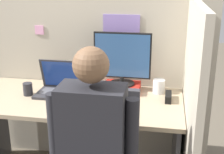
{
  "coord_description": "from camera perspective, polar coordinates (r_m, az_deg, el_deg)",
  "views": [
    {
      "loc": [
        0.65,
        -1.74,
        1.64
      ],
      "look_at": [
        0.31,
        0.18,
        0.98
      ],
      "focal_mm": 50.0,
      "sensor_mm": 36.0,
      "label": 1
    }
  ],
  "objects": [
    {
      "name": "stapler",
      "position": [
        2.36,
        10.24,
        -3.6
      ],
      "size": [
        0.05,
        0.16,
        0.05
      ],
      "color": "black",
      "rests_on": "desk"
    },
    {
      "name": "laptop",
      "position": [
        2.47,
        -9.5,
        -1.89
      ],
      "size": [
        0.34,
        0.25,
        0.26
      ],
      "color": "#2D2D33",
      "rests_on": "desk"
    },
    {
      "name": "cubicle_panel_right",
      "position": [
        2.22,
        13.74,
        -5.76
      ],
      "size": [
        0.04,
        1.36,
        1.47
      ],
      "color": "#B7AD99",
      "rests_on": "ground"
    },
    {
      "name": "cubicle_panel_back",
      "position": [
        2.72,
        -4.41,
        -0.62
      ],
      "size": [
        2.11,
        0.05,
        1.47
      ],
      "color": "#B7AD99",
      "rests_on": "ground"
    },
    {
      "name": "mouse",
      "position": [
        2.31,
        -5.47,
        -4.16
      ],
      "size": [
        0.07,
        0.04,
        0.03
      ],
      "color": "black",
      "rests_on": "desk"
    },
    {
      "name": "person",
      "position": [
        1.63,
        -4.01,
        -13.86
      ],
      "size": [
        0.48,
        0.42,
        1.3
      ],
      "color": "#282D4C",
      "rests_on": "ground"
    },
    {
      "name": "pen_cup",
      "position": [
        2.49,
        -15.14,
        -2.15
      ],
      "size": [
        0.07,
        0.07,
        0.1
      ],
      "color": "#28282D",
      "rests_on": "desk"
    },
    {
      "name": "paper_box",
      "position": [
        2.5,
        1.83,
        -1.9
      ],
      "size": [
        0.29,
        0.21,
        0.06
      ],
      "color": "red",
      "rests_on": "desk"
    },
    {
      "name": "desk",
      "position": [
        2.45,
        -6.58,
        -7.58
      ],
      "size": [
        1.61,
        0.72,
        0.73
      ],
      "color": "tan",
      "rests_on": "ground"
    },
    {
      "name": "coffee_mug",
      "position": [
        2.48,
        8.55,
        -1.68
      ],
      "size": [
        0.09,
        0.09,
        0.11
      ],
      "color": "white",
      "rests_on": "desk"
    },
    {
      "name": "carrot_toy",
      "position": [
        2.14,
        -1.05,
        -5.9
      ],
      "size": [
        0.04,
        0.14,
        0.04
      ],
      "color": "orange",
      "rests_on": "desk"
    },
    {
      "name": "monitor",
      "position": [
        2.43,
        1.9,
        3.39
      ],
      "size": [
        0.45,
        0.2,
        0.41
      ],
      "color": "black",
      "rests_on": "paper_box"
    }
  ]
}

